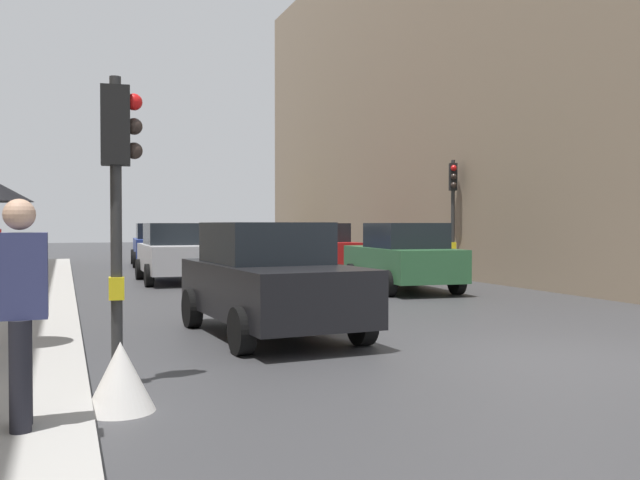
# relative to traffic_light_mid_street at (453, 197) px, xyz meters

# --- Properties ---
(ground_plane) EXTENTS (120.00, 120.00, 0.00)m
(ground_plane) POSITION_rel_traffic_light_mid_street_xyz_m (-5.38, -11.39, -2.56)
(ground_plane) COLOR #38383A
(building_facade_right) EXTENTS (12.00, 28.31, 13.59)m
(building_facade_right) POSITION_rel_traffic_light_mid_street_xyz_m (6.31, 6.12, 4.23)
(building_facade_right) COLOR gray
(building_facade_right) RESTS_ON ground
(traffic_light_mid_street) EXTENTS (0.35, 0.45, 3.71)m
(traffic_light_mid_street) POSITION_rel_traffic_light_mid_street_xyz_m (0.00, 0.00, 0.00)
(traffic_light_mid_street) COLOR #2D2D2D
(traffic_light_mid_street) RESTS_ON ground
(traffic_light_near_left) EXTENTS (0.44, 0.26, 3.30)m
(traffic_light_near_left) POSITION_rel_traffic_light_mid_street_xyz_m (-10.74, -10.96, -0.28)
(traffic_light_near_left) COLOR #2D2D2D
(traffic_light_near_left) RESTS_ON ground
(car_red_sedan) EXTENTS (2.14, 4.26, 1.76)m
(car_red_sedan) POSITION_rel_traffic_light_mid_street_xyz_m (-3.01, 4.13, -1.68)
(car_red_sedan) COLOR red
(car_red_sedan) RESTS_ON ground
(car_yellow_taxi) EXTENTS (2.05, 4.22, 1.76)m
(car_yellow_taxi) POSITION_rel_traffic_light_mid_street_xyz_m (-3.13, 13.77, -1.68)
(car_yellow_taxi) COLOR yellow
(car_yellow_taxi) RESTS_ON ground
(car_dark_suv) EXTENTS (2.25, 4.31, 1.76)m
(car_dark_suv) POSITION_rel_traffic_light_mid_street_xyz_m (-8.30, -8.24, -1.68)
(car_dark_suv) COLOR black
(car_dark_suv) RESTS_ON ground
(car_blue_van) EXTENTS (2.22, 4.30, 1.76)m
(car_blue_van) POSITION_rel_traffic_light_mid_street_xyz_m (-7.67, 10.75, -1.68)
(car_blue_van) COLOR navy
(car_blue_van) RESTS_ON ground
(car_silver_hatchback) EXTENTS (2.04, 4.21, 1.76)m
(car_silver_hatchback) POSITION_rel_traffic_light_mid_street_xyz_m (-8.20, 2.22, -1.68)
(car_silver_hatchback) COLOR #BCBCC1
(car_silver_hatchback) RESTS_ON ground
(car_green_estate) EXTENTS (2.26, 4.32, 1.76)m
(car_green_estate) POSITION_rel_traffic_light_mid_street_xyz_m (-3.05, -2.55, -1.68)
(car_green_estate) COLOR #2D6038
(car_green_estate) RESTS_ON ground
(pedestrian_with_grey_backpack) EXTENTS (0.60, 0.36, 1.77)m
(pedestrian_with_grey_backpack) POSITION_rel_traffic_light_mid_street_xyz_m (-11.66, -12.85, -1.40)
(pedestrian_with_grey_backpack) COLOR black
(pedestrian_with_grey_backpack) RESTS_ON sidewalk_kerb
(warning_sign_triangle) EXTENTS (0.64, 0.64, 0.65)m
(warning_sign_triangle) POSITION_rel_traffic_light_mid_street_xyz_m (-10.81, -12.01, -2.23)
(warning_sign_triangle) COLOR silver
(warning_sign_triangle) RESTS_ON ground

